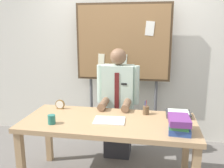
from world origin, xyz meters
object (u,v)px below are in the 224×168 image
(desk_clock, at_px, (60,105))
(pen_holder, at_px, (146,110))
(person, at_px, (118,107))
(bulletin_board, at_px, (123,44))
(desk, at_px, (109,128))
(open_notebook, at_px, (109,120))
(book_stack, at_px, (179,124))
(paper_tray, at_px, (178,114))
(coffee_mug, at_px, (52,119))

(desk_clock, relative_size, pen_holder, 0.71)
(person, relative_size, bulletin_board, 0.71)
(desk, bearing_deg, open_notebook, -62.31)
(desk, relative_size, desk_clock, 16.10)
(person, bearing_deg, bulletin_board, 89.99)
(desk, height_order, book_stack, book_stack)
(book_stack, distance_m, pen_holder, 0.54)
(person, bearing_deg, desk_clock, -150.06)
(pen_holder, bearing_deg, person, 134.54)
(desk, xyz_separation_m, paper_tray, (0.73, 0.25, 0.11))
(desk, distance_m, coffee_mug, 0.60)
(open_notebook, bearing_deg, coffee_mug, -162.60)
(desk, distance_m, paper_tray, 0.79)
(person, bearing_deg, coffee_mug, -123.54)
(book_stack, xyz_separation_m, coffee_mug, (-1.26, -0.02, -0.03))
(desk_clock, relative_size, paper_tray, 0.44)
(open_notebook, distance_m, pen_holder, 0.46)
(person, distance_m, book_stack, 1.09)
(desk, relative_size, open_notebook, 5.64)
(desk_clock, distance_m, paper_tray, 1.38)
(open_notebook, xyz_separation_m, pen_holder, (0.37, 0.27, 0.04))
(pen_holder, bearing_deg, bulletin_board, 114.45)
(bulletin_board, distance_m, coffee_mug, 1.56)
(desk_clock, relative_size, coffee_mug, 1.21)
(bulletin_board, height_order, desk_clock, bulletin_board)
(open_notebook, xyz_separation_m, paper_tray, (0.72, 0.27, 0.02))
(desk, bearing_deg, desk_clock, 157.84)
(pen_holder, bearing_deg, coffee_mug, -154.20)
(paper_tray, bearing_deg, desk, -160.94)
(book_stack, relative_size, paper_tray, 1.09)
(coffee_mug, xyz_separation_m, paper_tray, (1.29, 0.45, -0.02))
(desk, bearing_deg, person, 90.00)
(coffee_mug, xyz_separation_m, pen_holder, (0.93, 0.45, 0.00))
(book_stack, bearing_deg, paper_tray, 86.03)
(book_stack, distance_m, coffee_mug, 1.26)
(pen_holder, xyz_separation_m, paper_tray, (0.36, -0.00, -0.02))
(desk_clock, bearing_deg, desk, -22.16)
(bulletin_board, distance_m, book_stack, 1.59)
(desk, height_order, pen_holder, pen_holder)
(coffee_mug, bearing_deg, open_notebook, 17.40)
(coffee_mug, bearing_deg, pen_holder, 25.80)
(bulletin_board, bearing_deg, person, -90.01)
(open_notebook, bearing_deg, bulletin_board, 90.54)
(desk, relative_size, book_stack, 6.43)
(desk_clock, distance_m, coffee_mug, 0.47)
(bulletin_board, distance_m, pen_holder, 1.14)
(bulletin_board, height_order, book_stack, bulletin_board)
(desk, xyz_separation_m, bulletin_board, (0.00, 1.09, 0.81))
(coffee_mug, distance_m, pen_holder, 1.04)
(coffee_mug, relative_size, pen_holder, 0.59)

